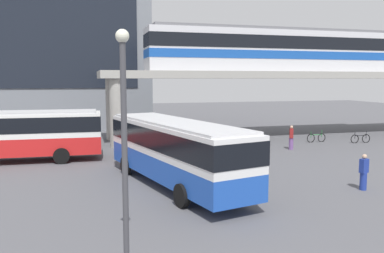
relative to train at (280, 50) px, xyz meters
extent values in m
plane|color=#515156|center=(-11.99, -5.89, -7.86)|extent=(120.00, 120.00, 0.00)
cube|color=#9E9B93|center=(0.91, 0.00, -2.27)|extent=(33.73, 5.90, 0.60)
cylinder|color=#9E9B93|center=(-14.75, -2.15, -5.22)|extent=(1.10, 1.10, 5.29)
cylinder|color=#9E9B93|center=(-14.75, 2.15, -5.22)|extent=(1.10, 1.10, 5.29)
cube|color=silver|center=(0.00, 0.00, -0.17)|extent=(24.11, 2.90, 3.60)
cube|color=#194CA5|center=(0.00, 0.00, -0.53)|extent=(24.17, 2.96, 0.70)
cube|color=black|center=(0.00, 0.00, 0.55)|extent=(24.17, 2.96, 1.10)
cube|color=slate|center=(0.00, 0.00, 1.75)|extent=(23.14, 2.61, 0.24)
cube|color=#1E4CB2|center=(-13.09, -14.45, -6.81)|extent=(5.02, 11.28, 1.10)
cube|color=silver|center=(-13.09, -14.45, -5.51)|extent=(5.02, 11.28, 1.50)
cube|color=black|center=(-13.09, -14.45, -5.44)|extent=(5.07, 11.33, 0.96)
cube|color=silver|center=(-13.09, -14.45, -4.70)|extent=(4.77, 10.72, 0.12)
cylinder|color=black|center=(-15.13, -11.32, -7.36)|extent=(0.51, 1.04, 1.00)
cylinder|color=black|center=(-12.71, -10.73, -7.36)|extent=(0.51, 1.04, 1.00)
cylinder|color=black|center=(-13.58, -17.74, -7.36)|extent=(0.51, 1.04, 1.00)
cylinder|color=black|center=(-11.15, -17.15, -7.36)|extent=(0.51, 1.04, 1.00)
cube|color=red|center=(-21.68, -6.01, -6.81)|extent=(11.10, 2.97, 1.10)
cube|color=white|center=(-21.68, -6.01, -5.51)|extent=(11.10, 2.97, 1.50)
cube|color=black|center=(-21.68, -6.01, -5.44)|extent=(11.14, 3.01, 0.96)
cube|color=silver|center=(-21.68, -6.01, -4.70)|extent=(10.54, 2.82, 0.12)
cylinder|color=black|center=(-18.66, -7.39, -7.36)|extent=(1.01, 0.32, 1.00)
cylinder|color=black|center=(-18.55, -4.89, -7.36)|extent=(1.01, 0.32, 1.00)
torus|color=black|center=(-9.06, -4.53, -7.52)|extent=(0.73, 0.24, 0.74)
torus|color=black|center=(-10.07, -4.79, -7.52)|extent=(0.73, 0.24, 0.74)
cylinder|color=silver|center=(-9.57, -4.66, -7.24)|extent=(1.03, 0.31, 0.05)
cylinder|color=silver|center=(-10.07, -4.79, -7.22)|extent=(0.04, 0.04, 0.55)
cylinder|color=silver|center=(-9.06, -4.53, -7.17)|extent=(0.04, 0.04, 0.65)
torus|color=black|center=(-7.00, -6.93, -7.52)|extent=(0.71, 0.32, 0.74)
torus|color=black|center=(-7.98, -6.55, -7.52)|extent=(0.71, 0.32, 0.74)
cylinder|color=orange|center=(-7.49, -6.74, -7.24)|extent=(1.00, 0.43, 0.05)
cylinder|color=orange|center=(-7.98, -6.55, -7.22)|extent=(0.04, 0.04, 0.55)
cylinder|color=orange|center=(-7.00, -6.93, -7.17)|extent=(0.04, 0.04, 0.65)
torus|color=black|center=(5.32, -5.34, -7.52)|extent=(0.74, 0.10, 0.74)
torus|color=black|center=(4.27, -5.29, -7.52)|extent=(0.74, 0.10, 0.74)
cylinder|color=black|center=(4.80, -5.31, -7.24)|extent=(1.05, 0.11, 0.05)
cylinder|color=black|center=(4.27, -5.29, -7.22)|extent=(0.04, 0.04, 0.55)
cylinder|color=black|center=(5.32, -5.34, -7.17)|extent=(0.04, 0.04, 0.65)
torus|color=black|center=(-5.72, -5.51, -7.52)|extent=(0.71, 0.32, 0.74)
torus|color=black|center=(-6.71, -5.14, -7.52)|extent=(0.71, 0.32, 0.74)
cylinder|color=#1E3FA5|center=(-6.22, -5.32, -7.24)|extent=(1.00, 0.42, 0.05)
cylinder|color=#1E3FA5|center=(-6.71, -5.14, -7.22)|extent=(0.04, 0.04, 0.55)
cylinder|color=#1E3FA5|center=(-5.72, -5.51, -7.17)|extent=(0.04, 0.04, 0.65)
torus|color=black|center=(2.06, -3.92, -7.52)|extent=(0.74, 0.08, 0.74)
torus|color=black|center=(1.01, -3.96, -7.52)|extent=(0.74, 0.08, 0.74)
cylinder|color=#1E7F33|center=(1.53, -3.94, -7.24)|extent=(1.05, 0.08, 0.05)
cylinder|color=#1E7F33|center=(1.01, -3.96, -7.22)|extent=(0.04, 0.04, 0.55)
cylinder|color=#1E7F33|center=(2.06, -3.92, -7.17)|extent=(0.04, 0.04, 0.65)
cylinder|color=navy|center=(-4.64, -17.48, -7.45)|extent=(0.32, 0.32, 0.84)
cube|color=navy|center=(-4.64, -17.48, -6.70)|extent=(0.46, 0.36, 0.66)
sphere|color=tan|center=(-4.64, -17.48, -6.25)|extent=(0.23, 0.23, 0.23)
cylinder|color=#724C8C|center=(-2.33, -6.62, -7.43)|extent=(0.32, 0.32, 0.88)
cube|color=maroon|center=(-2.33, -6.62, -6.64)|extent=(0.40, 0.47, 0.69)
sphere|color=tan|center=(-2.33, -6.62, -6.18)|extent=(0.24, 0.24, 0.24)
cylinder|color=navy|center=(-13.37, -5.32, -7.44)|extent=(0.32, 0.32, 0.85)
cube|color=#724C8C|center=(-13.37, -5.32, -6.67)|extent=(0.47, 0.38, 0.67)
sphere|color=tan|center=(-13.37, -5.32, -6.22)|extent=(0.23, 0.23, 0.23)
cylinder|color=#3F3F44|center=(-16.36, -22.59, -4.77)|extent=(0.16, 0.16, 6.18)
sphere|color=silver|center=(-16.36, -22.59, -1.54)|extent=(0.36, 0.36, 0.36)
camera|label=1|loc=(-17.48, -33.24, -2.65)|focal=37.69mm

